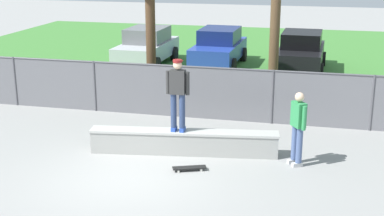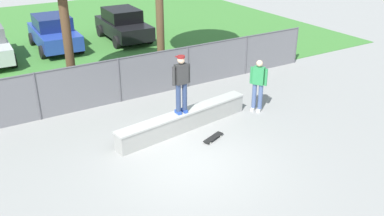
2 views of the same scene
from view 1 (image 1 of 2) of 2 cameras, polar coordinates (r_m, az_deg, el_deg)
name	(u,v)px [view 1 (image 1 of 2)]	position (r m, az deg, el deg)	size (l,w,h in m)	color
ground_plane	(127,178)	(12.65, -6.82, -7.29)	(80.00, 80.00, 0.00)	gray
grass_strip	(234,56)	(26.78, 4.39, 5.50)	(28.97, 20.00, 0.02)	#3D7A33
concrete_ledge	(184,142)	(13.88, -0.86, -3.59)	(4.81, 1.16, 0.62)	#999993
skateboarder	(178,92)	(13.45, -1.51, 1.71)	(0.60, 0.31, 1.84)	#2647A5
skateboard	(189,168)	(12.93, -0.28, -6.28)	(0.82, 0.48, 0.09)	black
chainlink_fence	(180,89)	(16.74, -1.24, 2.01)	(17.04, 0.07, 1.64)	#4C4C51
car_silver	(147,46)	(24.58, -4.76, 6.47)	(2.11, 4.25, 1.66)	#B7BABF
car_blue	(219,47)	(24.31, 2.84, 6.40)	(2.11, 4.25, 1.66)	#233D9E
car_black	(301,51)	(23.69, 11.36, 5.83)	(2.11, 4.25, 1.66)	black
bystander	(298,125)	(13.19, 11.04, -1.80)	(0.42, 0.52, 1.82)	beige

